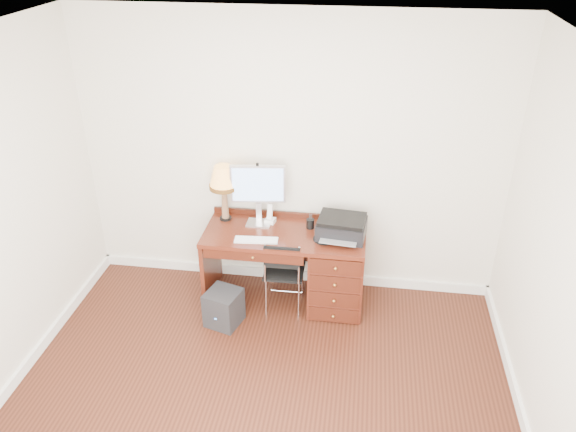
% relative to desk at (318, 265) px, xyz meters
% --- Properties ---
extents(ground, '(4.00, 4.00, 0.00)m').
position_rel_desk_xyz_m(ground, '(-0.32, -1.40, -0.41)').
color(ground, black).
rests_on(ground, ground).
extents(room_shell, '(4.00, 4.00, 4.00)m').
position_rel_desk_xyz_m(room_shell, '(-0.32, -0.77, -0.36)').
color(room_shell, silver).
rests_on(room_shell, ground).
extents(desk, '(1.50, 0.67, 0.75)m').
position_rel_desk_xyz_m(desk, '(0.00, 0.00, 0.00)').
color(desk, '#551E12').
rests_on(desk, ground).
extents(monitor, '(0.51, 0.19, 0.59)m').
position_rel_desk_xyz_m(monitor, '(-0.59, 0.15, 0.71)').
color(monitor, silver).
rests_on(monitor, desk).
extents(keyboard, '(0.40, 0.14, 0.01)m').
position_rel_desk_xyz_m(keyboard, '(-0.56, -0.19, 0.34)').
color(keyboard, white).
rests_on(keyboard, desk).
extents(mouse_pad, '(0.21, 0.21, 0.04)m').
position_rel_desk_xyz_m(mouse_pad, '(0.06, -0.07, 0.35)').
color(mouse_pad, black).
rests_on(mouse_pad, desk).
extents(printer, '(0.47, 0.38, 0.19)m').
position_rel_desk_xyz_m(printer, '(0.20, 0.01, 0.43)').
color(printer, black).
rests_on(printer, desk).
extents(leg_lamp, '(0.27, 0.27, 0.56)m').
position_rel_desk_xyz_m(leg_lamp, '(-0.93, 0.17, 0.75)').
color(leg_lamp, black).
rests_on(leg_lamp, desk).
extents(phone, '(0.11, 0.11, 0.20)m').
position_rel_desk_xyz_m(phone, '(-0.49, 0.16, 0.39)').
color(phone, white).
rests_on(phone, desk).
extents(pen_cup, '(0.07, 0.07, 0.09)m').
position_rel_desk_xyz_m(pen_cup, '(-0.10, 0.11, 0.38)').
color(pen_cup, black).
rests_on(pen_cup, desk).
extents(chair, '(0.37, 0.37, 0.77)m').
position_rel_desk_xyz_m(chair, '(-0.31, -0.19, 0.06)').
color(chair, black).
rests_on(chair, ground).
extents(equipment_box, '(0.36, 0.36, 0.34)m').
position_rel_desk_xyz_m(equipment_box, '(-0.82, -0.46, -0.24)').
color(equipment_box, black).
rests_on(equipment_box, ground).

